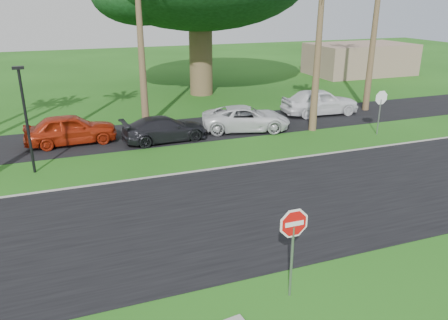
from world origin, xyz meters
name	(u,v)px	position (x,y,z in m)	size (l,w,h in m)	color
ground	(230,242)	(0.00, 0.00, 0.00)	(120.00, 120.00, 0.00)	#1D5014
road	(210,214)	(0.00, 2.00, 0.01)	(120.00, 8.00, 0.02)	black
parking_strip	(151,134)	(0.00, 12.50, 0.01)	(120.00, 5.00, 0.02)	black
curb	(180,173)	(0.00, 6.05, 0.03)	(120.00, 0.12, 0.06)	gray
stop_sign_near	(293,235)	(0.50, -3.00, 1.77)	(1.05, 0.07, 2.62)	gray
stop_sign_far	(381,103)	(12.00, 8.00, 1.77)	(1.05, 0.07, 2.62)	gray
streetlight_right	(25,114)	(-6.00, 8.50, 2.65)	(0.45, 0.25, 4.64)	black
building_far	(360,59)	(24.00, 26.00, 1.50)	(10.00, 6.00, 3.00)	gray
car_red	(71,129)	(-4.26, 12.16, 0.79)	(1.87, 4.64, 1.58)	#A2240D
car_dark	(165,129)	(0.46, 10.93, 0.66)	(1.85, 4.56, 1.32)	black
car_minivan	(246,119)	(5.32, 11.28, 0.70)	(2.33, 5.06, 1.41)	silver
car_pickup	(320,102)	(11.30, 12.98, 0.86)	(2.02, 5.03, 1.71)	white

